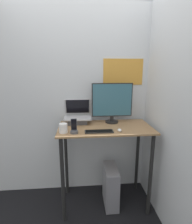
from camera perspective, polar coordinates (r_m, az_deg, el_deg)
The scene contains 11 objects.
ground_plane at distance 2.37m, azimuth 3.79°, elevation -31.73°, with size 12.00×12.00×0.00m, color black.
wall_back at distance 2.36m, azimuth 1.86°, elevation 4.11°, with size 6.00×0.06×2.60m.
wall_side_right at distance 1.92m, azimuth 23.32°, elevation 0.85°, with size 0.05×6.00×2.60m.
desk at distance 2.13m, azimuth 2.96°, elevation -9.94°, with size 1.09×0.57×1.04m.
laptop at distance 2.20m, azimuth -6.00°, elevation -1.66°, with size 0.33×0.32×0.29m.
monitor at distance 2.17m, azimuth 5.28°, elevation 2.97°, with size 0.50×0.16×0.50m.
keyboard at distance 1.88m, azimuth 0.99°, elevation -6.35°, with size 0.31×0.09×0.02m.
mouse at distance 1.91m, azimuth 7.69°, elevation -5.90°, with size 0.04×0.07×0.03m.
cell_phone at distance 1.86m, azimuth -7.19°, elevation -5.76°, with size 0.08×0.08×0.16m.
computer_tower at distance 2.41m, azimuth 4.79°, elevation -22.91°, with size 0.16×0.38×0.51m.
mug at distance 1.88m, azimuth -10.64°, elevation -5.22°, with size 0.09×0.09×0.10m.
Camera 1 is at (-0.28, -1.65, 1.68)m, focal length 28.00 mm.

